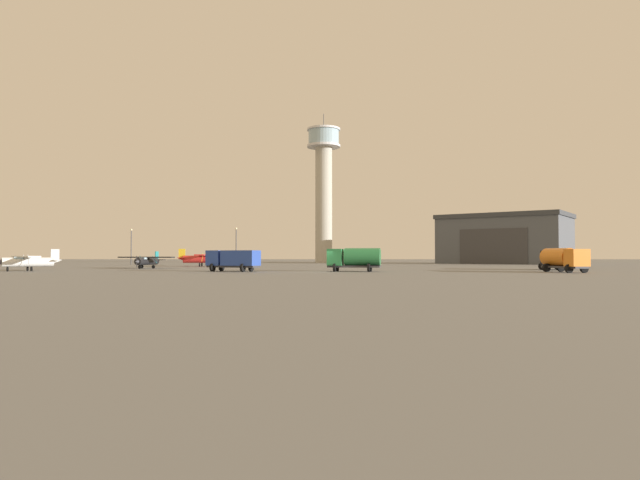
{
  "coord_description": "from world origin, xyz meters",
  "views": [
    {
      "loc": [
        1.26,
        -66.67,
        2.02
      ],
      "look_at": [
        -0.77,
        20.1,
        4.45
      ],
      "focal_mm": 30.4,
      "sensor_mm": 36.0,
      "label": 1
    }
  ],
  "objects_px": {
    "truck_fuel_tanker_orange": "(564,258)",
    "light_post_east": "(236,242)",
    "control_tower": "(324,181)",
    "truck_fuel_tanker_green": "(354,258)",
    "airplane_black": "(147,260)",
    "light_post_west": "(131,243)",
    "truck_box_blue": "(233,259)",
    "airplane_red": "(201,258)",
    "truck_box_black": "(552,259)",
    "airplane_white": "(29,261)"
  },
  "relations": [
    {
      "from": "light_post_east",
      "to": "light_post_west",
      "type": "bearing_deg",
      "value": 172.82
    },
    {
      "from": "truck_box_blue",
      "to": "light_post_east",
      "type": "relative_size",
      "value": 0.9
    },
    {
      "from": "control_tower",
      "to": "airplane_red",
      "type": "relative_size",
      "value": 3.75
    },
    {
      "from": "control_tower",
      "to": "truck_fuel_tanker_orange",
      "type": "xyz_separation_m",
      "value": [
        29.48,
        -80.21,
        -20.34
      ]
    },
    {
      "from": "truck_fuel_tanker_green",
      "to": "light_post_east",
      "type": "xyz_separation_m",
      "value": [
        -22.5,
        43.83,
        3.0
      ]
    },
    {
      "from": "control_tower",
      "to": "truck_box_black",
      "type": "xyz_separation_m",
      "value": [
        32.65,
        -68.94,
        -20.42
      ]
    },
    {
      "from": "airplane_white",
      "to": "truck_box_black",
      "type": "xyz_separation_m",
      "value": [
        68.72,
        7.8,
        0.23
      ]
    },
    {
      "from": "truck_box_blue",
      "to": "light_post_west",
      "type": "distance_m",
      "value": 56.1
    },
    {
      "from": "airplane_white",
      "to": "truck_fuel_tanker_green",
      "type": "height_order",
      "value": "truck_fuel_tanker_green"
    },
    {
      "from": "truck_box_black",
      "to": "control_tower",
      "type": "bearing_deg",
      "value": -125.9
    },
    {
      "from": "truck_fuel_tanker_green",
      "to": "airplane_red",
      "type": "bearing_deg",
      "value": -37.6
    },
    {
      "from": "light_post_east",
      "to": "truck_fuel_tanker_green",
      "type": "bearing_deg",
      "value": -62.83
    },
    {
      "from": "truck_box_blue",
      "to": "truck_box_black",
      "type": "bearing_deg",
      "value": -147.38
    },
    {
      "from": "airplane_white",
      "to": "truck_box_blue",
      "type": "bearing_deg",
      "value": 135.69
    },
    {
      "from": "light_post_west",
      "to": "truck_box_blue",
      "type": "bearing_deg",
      "value": -57.13
    },
    {
      "from": "truck_box_blue",
      "to": "light_post_east",
      "type": "distance_m",
      "value": 44.93
    },
    {
      "from": "control_tower",
      "to": "airplane_white",
      "type": "relative_size",
      "value": 5.02
    },
    {
      "from": "control_tower",
      "to": "truck_box_blue",
      "type": "xyz_separation_m",
      "value": [
        -9.86,
        -77.87,
        -20.43
      ]
    },
    {
      "from": "truck_fuel_tanker_green",
      "to": "light_post_east",
      "type": "distance_m",
      "value": 49.36
    },
    {
      "from": "light_post_west",
      "to": "light_post_east",
      "type": "height_order",
      "value": "light_post_east"
    },
    {
      "from": "airplane_black",
      "to": "truck_fuel_tanker_orange",
      "type": "relative_size",
      "value": 1.36
    },
    {
      "from": "airplane_white",
      "to": "truck_fuel_tanker_orange",
      "type": "distance_m",
      "value": 65.64
    },
    {
      "from": "truck_box_black",
      "to": "light_post_west",
      "type": "distance_m",
      "value": 82.34
    },
    {
      "from": "airplane_red",
      "to": "control_tower",
      "type": "bearing_deg",
      "value": 62.23
    },
    {
      "from": "control_tower",
      "to": "airplane_black",
      "type": "relative_size",
      "value": 4.52
    },
    {
      "from": "truck_fuel_tanker_green",
      "to": "truck_box_black",
      "type": "relative_size",
      "value": 1.13
    },
    {
      "from": "airplane_white",
      "to": "truck_box_blue",
      "type": "xyz_separation_m",
      "value": [
        26.21,
        -1.12,
        0.22
      ]
    },
    {
      "from": "truck_box_black",
      "to": "truck_fuel_tanker_green",
      "type": "bearing_deg",
      "value": -43.98
    },
    {
      "from": "truck_box_blue",
      "to": "truck_fuel_tanker_green",
      "type": "height_order",
      "value": "truck_fuel_tanker_green"
    },
    {
      "from": "airplane_red",
      "to": "truck_box_black",
      "type": "distance_m",
      "value": 57.5
    },
    {
      "from": "control_tower",
      "to": "light_post_east",
      "type": "height_order",
      "value": "control_tower"
    },
    {
      "from": "control_tower",
      "to": "truck_fuel_tanker_orange",
      "type": "distance_m",
      "value": 87.85
    },
    {
      "from": "airplane_black",
      "to": "light_post_west",
      "type": "xyz_separation_m",
      "value": [
        -14.54,
        32.05,
        3.39
      ]
    },
    {
      "from": "airplane_white",
      "to": "truck_fuel_tanker_green",
      "type": "xyz_separation_m",
      "value": [
        41.13,
        -0.77,
        0.35
      ]
    },
    {
      "from": "control_tower",
      "to": "truck_fuel_tanker_green",
      "type": "relative_size",
      "value": 5.93
    },
    {
      "from": "truck_box_black",
      "to": "light_post_east",
      "type": "relative_size",
      "value": 0.78
    },
    {
      "from": "control_tower",
      "to": "truck_fuel_tanker_orange",
      "type": "height_order",
      "value": "control_tower"
    },
    {
      "from": "airplane_white",
      "to": "light_post_east",
      "type": "height_order",
      "value": "light_post_east"
    },
    {
      "from": "airplane_red",
      "to": "truck_fuel_tanker_green",
      "type": "xyz_separation_m",
      "value": [
        26.08,
        -29.21,
        0.19
      ]
    },
    {
      "from": "truck_fuel_tanker_green",
      "to": "truck_box_blue",
      "type": "bearing_deg",
      "value": 11.99
    },
    {
      "from": "airplane_white",
      "to": "light_post_east",
      "type": "relative_size",
      "value": 1.03
    },
    {
      "from": "control_tower",
      "to": "light_post_east",
      "type": "xyz_separation_m",
      "value": [
        -17.44,
        -33.69,
        -17.31
      ]
    },
    {
      "from": "truck_fuel_tanker_orange",
      "to": "light_post_west",
      "type": "xyz_separation_m",
      "value": [
        -69.75,
        49.4,
        2.97
      ]
    },
    {
      "from": "airplane_white",
      "to": "light_post_west",
      "type": "bearing_deg",
      "value": -126.63
    },
    {
      "from": "airplane_red",
      "to": "truck_box_blue",
      "type": "height_order",
      "value": "airplane_red"
    },
    {
      "from": "truck_fuel_tanker_orange",
      "to": "light_post_east",
      "type": "distance_m",
      "value": 66.14
    },
    {
      "from": "control_tower",
      "to": "airplane_black",
      "type": "height_order",
      "value": "control_tower"
    },
    {
      "from": "airplane_black",
      "to": "airplane_red",
      "type": "bearing_deg",
      "value": 172.61
    },
    {
      "from": "control_tower",
      "to": "airplane_red",
      "type": "xyz_separation_m",
      "value": [
        -21.02,
        -48.31,
        -20.5
      ]
    },
    {
      "from": "truck_fuel_tanker_orange",
      "to": "truck_box_black",
      "type": "xyz_separation_m",
      "value": [
        3.17,
        11.27,
        -0.09
      ]
    }
  ]
}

